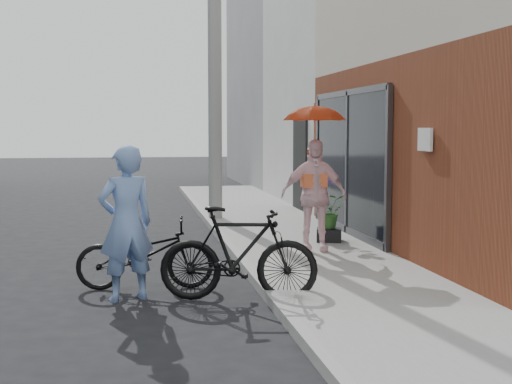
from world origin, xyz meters
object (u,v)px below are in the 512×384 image
object	(u,v)px
officer	(126,223)
planter	(329,235)
utility_pole	(215,52)
bike_left	(145,254)
bike_right	(239,254)
kimono_woman	(314,195)

from	to	relation	value
officer	planter	distance (m)	4.46
utility_pole	bike_left	size ratio (longest dim) A/B	4.20
utility_pole	bike_left	distance (m)	6.76
bike_left	bike_right	xyz separation A→B (m)	(1.04, -0.77, 0.10)
kimono_woman	utility_pole	bearing A→B (deg)	110.05
utility_pole	officer	world-z (taller)	utility_pole
utility_pole	bike_right	xyz separation A→B (m)	(-0.50, -6.59, -2.96)
officer	bike_right	size ratio (longest dim) A/B	0.98
officer	planter	world-z (taller)	officer
bike_right	kimono_woman	distance (m)	2.87
utility_pole	planter	world-z (taller)	utility_pole
officer	kimono_woman	distance (m)	3.52
utility_pole	kimono_woman	world-z (taller)	utility_pole
officer	bike_left	world-z (taller)	officer
kimono_woman	planter	size ratio (longest dim) A/B	4.25
kimono_woman	planter	xyz separation A→B (m)	(0.48, 0.81, -0.74)
planter	utility_pole	bearing A→B (deg)	113.70
bike_left	planter	world-z (taller)	bike_left
officer	bike_left	size ratio (longest dim) A/B	1.07
officer	bike_right	distance (m)	1.33
bike_left	officer	bearing A→B (deg)	161.75
bike_left	bike_right	bearing A→B (deg)	-122.63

